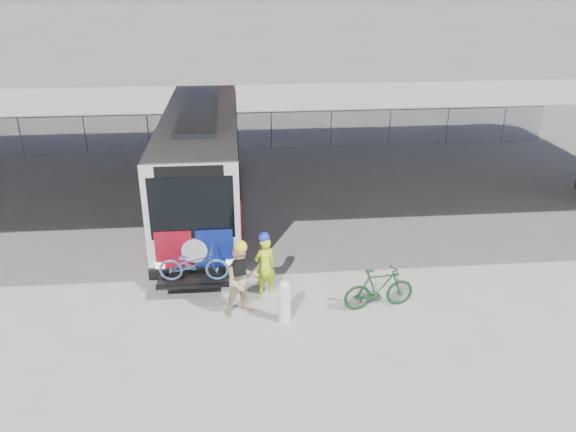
{
  "coord_description": "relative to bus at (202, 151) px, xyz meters",
  "views": [
    {
      "loc": [
        -0.76,
        -15.18,
        7.97
      ],
      "look_at": [
        0.65,
        -0.4,
        1.6
      ],
      "focal_mm": 35.0,
      "sensor_mm": 36.0,
      "label": 1
    }
  ],
  "objects": [
    {
      "name": "bollard",
      "position": [
        2.28,
        -8.02,
        -1.48
      ],
      "size": [
        0.3,
        0.3,
        1.16
      ],
      "color": "white",
      "rests_on": "ground"
    },
    {
      "name": "chainlink_fence",
      "position": [
        2.0,
        7.32,
        -0.68
      ],
      "size": [
        30.0,
        0.06,
        30.0
      ],
      "color": "gray",
      "rests_on": "ground"
    },
    {
      "name": "brick_buildings",
      "position": [
        3.23,
        43.55,
        3.31
      ],
      "size": [
        54.0,
        22.0,
        12.0
      ],
      "color": "brown",
      "rests_on": "ground"
    },
    {
      "name": "bike_parked",
      "position": [
        4.76,
        -7.61,
        -1.54
      ],
      "size": [
        1.95,
        0.78,
        1.14
      ],
      "primitive_type": "imported",
      "rotation": [
        0.0,
        0.0,
        1.7
      ],
      "color": "#14401F",
      "rests_on": "ground"
    },
    {
      "name": "ground",
      "position": [
        2.0,
        -4.68,
        -2.11
      ],
      "size": [
        160.0,
        160.0,
        0.0
      ],
      "primitive_type": "plane",
      "color": "#9E9991",
      "rests_on": "ground"
    },
    {
      "name": "overpass",
      "position": [
        2.0,
        -0.68,
        4.44
      ],
      "size": [
        40.0,
        16.0,
        7.95
      ],
      "color": "#605E59",
      "rests_on": "ground"
    },
    {
      "name": "cyclist_tan",
      "position": [
        1.26,
        -7.52,
        -1.14
      ],
      "size": [
        1.1,
        0.99,
        2.04
      ],
      "rotation": [
        0.0,
        0.0,
        0.38
      ],
      "color": "tan",
      "rests_on": "ground"
    },
    {
      "name": "cyclist_hivis",
      "position": [
        1.88,
        -6.58,
        -1.24
      ],
      "size": [
        0.7,
        0.58,
        1.81
      ],
      "rotation": [
        0.0,
        0.0,
        3.51
      ],
      "color": "#C0EB18",
      "rests_on": "ground"
    },
    {
      "name": "bus",
      "position": [
        0.0,
        0.0,
        0.0
      ],
      "size": [
        2.67,
        12.93,
        3.69
      ],
      "color": "silver",
      "rests_on": "ground"
    }
  ]
}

